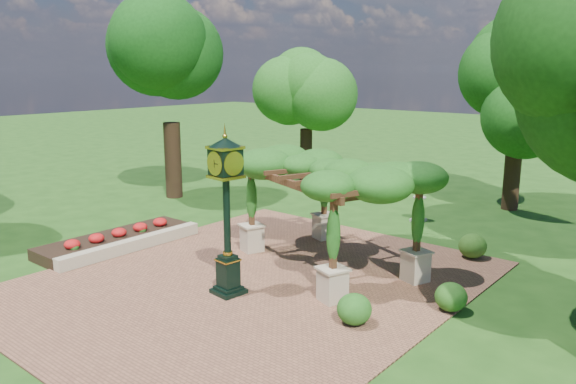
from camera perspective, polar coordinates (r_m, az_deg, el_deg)
The scene contains 13 objects.
ground at distance 14.48m, azimuth -6.44°, elevation -10.19°, with size 120.00×120.00×0.00m, color #1E4714.
brick_plaza at distance 15.13m, azimuth -3.68°, elevation -9.04°, with size 10.00×12.00×0.04m, color brown.
border_wall at distance 18.10m, azimuth -15.50°, elevation -5.24°, with size 0.35×5.00×0.40m, color #C6B793.
flower_bed at distance 18.82m, azimuth -17.07°, elevation -4.72°, with size 1.50×5.00×0.36m, color red.
pedestal_clock at distance 13.66m, azimuth -6.28°, elevation -0.97°, with size 0.88×0.88×4.01m.
pergola at distance 15.62m, azimuth 4.15°, elevation 1.69°, with size 5.90×4.77×3.22m.
sundial at distance 21.37m, azimuth 13.15°, elevation -1.84°, with size 0.57×0.57×0.93m.
shrub_front at distance 12.65m, azimuth 6.75°, elevation -11.73°, with size 0.77×0.77×0.70m, color #215719.
shrub_mid at distance 13.75m, azimuth 16.23°, elevation -10.20°, with size 0.75×0.75×0.67m, color #235317.
shrub_back at distance 17.58m, azimuth 18.25°, elevation -5.23°, with size 0.82×0.82×0.73m, color #2D5B1A.
tree_west_near at distance 24.74m, azimuth -12.03°, elevation 12.74°, with size 4.09×4.09×8.48m.
tree_west_far at distance 28.10m, azimuth 1.89°, elevation 10.48°, with size 3.37×3.37×6.74m.
tree_north at distance 23.77m, azimuth 22.44°, elevation 9.39°, with size 4.18×4.18×6.81m.
Camera 1 is at (9.72, -9.19, 5.54)m, focal length 35.00 mm.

